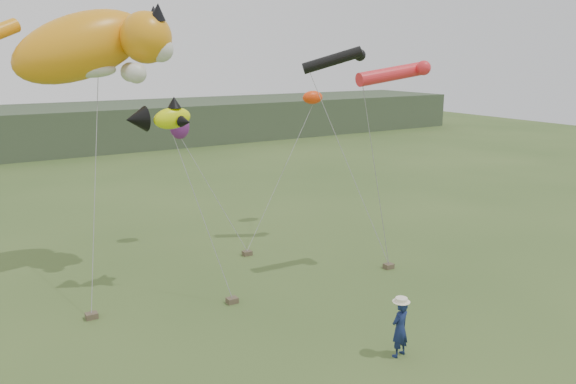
{
  "coord_description": "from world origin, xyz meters",
  "views": [
    {
      "loc": [
        -9.55,
        -12.36,
        8.72
      ],
      "look_at": [
        -0.2,
        3.0,
        4.36
      ],
      "focal_mm": 35.0,
      "sensor_mm": 36.0,
      "label": 1
    }
  ],
  "objects": [
    {
      "name": "cat_kite",
      "position": [
        -4.31,
        10.44,
        9.12
      ],
      "size": [
        7.09,
        3.78,
        3.96
      ],
      "color": "orange",
      "rests_on": "ground"
    },
    {
      "name": "sandbag_anchors",
      "position": [
        -2.09,
        5.25,
        0.1
      ],
      "size": [
        15.85,
        7.42,
        0.2
      ],
      "color": "brown",
      "rests_on": "ground"
    },
    {
      "name": "ground",
      "position": [
        0.0,
        0.0,
        0.0
      ],
      "size": [
        120.0,
        120.0,
        0.0
      ],
      "primitive_type": "plane",
      "color": "#385123",
      "rests_on": "ground"
    },
    {
      "name": "fish_kite",
      "position": [
        -3.05,
        7.2,
        6.58
      ],
      "size": [
        2.4,
        1.6,
        1.23
      ],
      "color": "#D6EB08",
      "rests_on": "ground"
    },
    {
      "name": "headland",
      "position": [
        -3.11,
        44.69,
        1.92
      ],
      "size": [
        90.0,
        13.0,
        4.0
      ],
      "color": "#2D3D28",
      "rests_on": "ground"
    },
    {
      "name": "misc_kites",
      "position": [
        2.59,
        11.85,
        6.07
      ],
      "size": [
        8.12,
        0.91,
        1.98
      ],
      "color": "#F93D0C",
      "rests_on": "ground"
    },
    {
      "name": "festival_attendant",
      "position": [
        1.16,
        -1.14,
        0.89
      ],
      "size": [
        0.71,
        0.54,
        1.78
      ],
      "primitive_type": "imported",
      "rotation": [
        0.0,
        0.0,
        3.33
      ],
      "color": "#14204C",
      "rests_on": "ground"
    },
    {
      "name": "tube_kites",
      "position": [
        5.65,
        6.33,
        8.32
      ],
      "size": [
        3.42,
        6.07,
        1.58
      ],
      "color": "black",
      "rests_on": "ground"
    }
  ]
}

